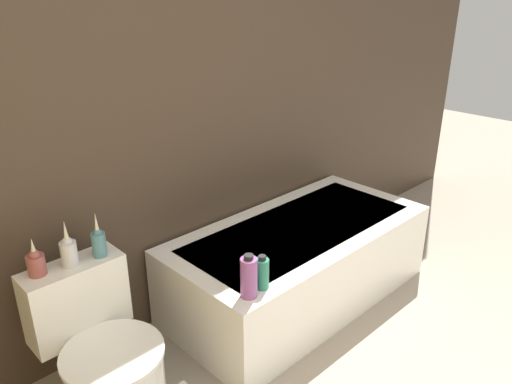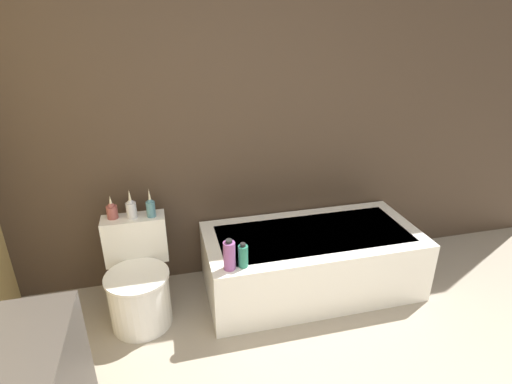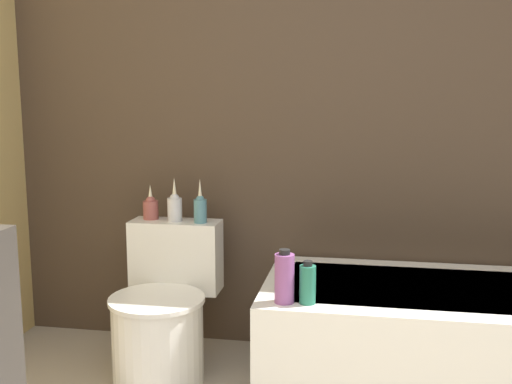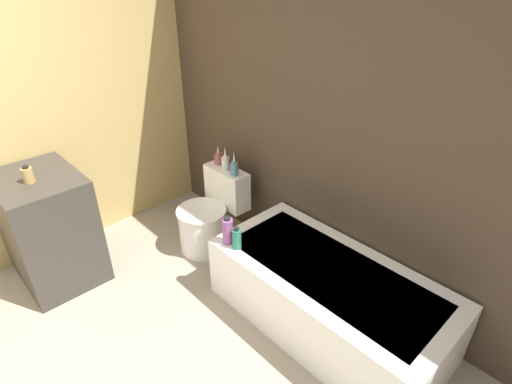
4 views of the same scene
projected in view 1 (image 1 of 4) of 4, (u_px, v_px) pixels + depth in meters
wall_back_tiled at (149, 94)px, 2.48m from camera, size 6.40×0.06×2.60m
bathtub at (298, 262)px, 3.03m from camera, size 1.63×0.78×0.48m
toilet at (106, 363)px, 2.17m from camera, size 0.44×0.59×0.69m
vase_gold at (36, 262)px, 2.06m from camera, size 0.08×0.08×0.17m
vase_silver at (69, 250)px, 2.12m from camera, size 0.07×0.07×0.21m
vase_bronze at (99, 241)px, 2.19m from camera, size 0.06×0.06×0.21m
shampoo_bottle_tall at (249, 277)px, 2.25m from camera, size 0.08×0.08×0.22m
shampoo_bottle_short at (262, 273)px, 2.32m from camera, size 0.06×0.06×0.17m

